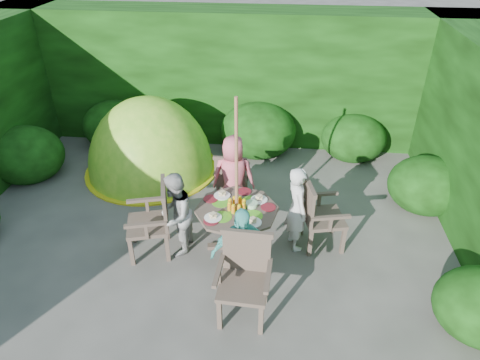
# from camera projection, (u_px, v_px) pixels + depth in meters

# --- Properties ---
(ground) EXTENTS (60.00, 60.00, 0.00)m
(ground) POSITION_uv_depth(u_px,v_px,m) (194.00, 266.00, 5.62)
(ground) COLOR #494741
(ground) RESTS_ON ground
(hedge_enclosure) EXTENTS (9.00, 9.00, 2.50)m
(hedge_enclosure) POSITION_uv_depth(u_px,v_px,m) (207.00, 136.00, 6.08)
(hedge_enclosure) COLOR black
(hedge_enclosure) RESTS_ON ground
(patio_table) EXTENTS (1.30, 1.30, 0.78)m
(patio_table) POSITION_uv_depth(u_px,v_px,m) (237.00, 215.00, 5.66)
(patio_table) COLOR #3C3027
(patio_table) RESTS_ON ground
(parasol_pole) EXTENTS (0.05, 0.05, 2.20)m
(parasol_pole) POSITION_uv_depth(u_px,v_px,m) (237.00, 180.00, 5.37)
(parasol_pole) COLOR brown
(parasol_pole) RESTS_ON ground
(garden_chair_right) EXTENTS (0.64, 0.69, 0.98)m
(garden_chair_right) POSITION_uv_depth(u_px,v_px,m) (318.00, 214.00, 5.73)
(garden_chair_right) COLOR #3C3027
(garden_chair_right) RESTS_ON ground
(garden_chair_left) EXTENTS (0.67, 0.72, 1.00)m
(garden_chair_left) POSITION_uv_depth(u_px,v_px,m) (154.00, 219.00, 5.61)
(garden_chair_left) COLOR #3C3027
(garden_chair_left) RESTS_ON ground
(garden_chair_back) EXTENTS (0.52, 0.47, 0.86)m
(garden_chair_back) POSITION_uv_depth(u_px,v_px,m) (232.00, 177.00, 6.64)
(garden_chair_back) COLOR #3C3027
(garden_chair_back) RESTS_ON ground
(garden_chair_front) EXTENTS (0.62, 0.56, 0.99)m
(garden_chair_front) POSITION_uv_depth(u_px,v_px,m) (244.00, 276.00, 4.75)
(garden_chair_front) COLOR #3C3027
(garden_chair_front) RESTS_ON ground
(child_right) EXTENTS (0.43, 0.52, 1.23)m
(child_right) POSITION_uv_depth(u_px,v_px,m) (297.00, 209.00, 5.67)
(child_right) COLOR silver
(child_right) RESTS_ON ground
(child_left) EXTENTS (0.48, 0.60, 1.19)m
(child_left) POSITION_uv_depth(u_px,v_px,m) (176.00, 215.00, 5.59)
(child_left) COLOR #A7A5A1
(child_left) RESTS_ON ground
(child_back) EXTENTS (0.66, 0.45, 1.30)m
(child_back) POSITION_uv_depth(u_px,v_px,m) (233.00, 177.00, 6.28)
(child_back) COLOR #D45769
(child_back) RESTS_ON ground
(child_front) EXTENTS (0.77, 0.52, 1.22)m
(child_front) POSITION_uv_depth(u_px,v_px,m) (241.00, 252.00, 4.95)
(child_front) COLOR #53C2B6
(child_front) RESTS_ON ground
(dome_tent) EXTENTS (2.56, 2.56, 2.69)m
(dome_tent) POSITION_uv_depth(u_px,v_px,m) (152.00, 169.00, 7.74)
(dome_tent) COLOR #65B723
(dome_tent) RESTS_ON ground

